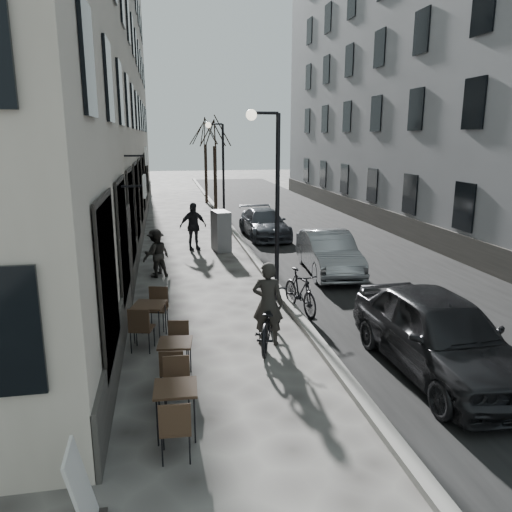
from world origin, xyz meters
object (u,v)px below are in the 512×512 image
object	(u,v)px
tree_far	(205,132)
bistro_set_a	(176,406)
streetlamp_far	(220,163)
sign_board	(84,499)
car_far	(264,223)
utility_cabinet	(221,231)
pedestrian_far	(193,226)
streetlamp_near	(271,186)
tree_near	(214,132)
bistro_set_c	(150,318)
pedestrian_mid	(156,252)
moped	(300,291)
pedestrian_near	(156,254)
bicycle	(268,319)
car_near	(439,334)
bistro_set_b	(176,357)
car_mid	(329,253)

from	to	relation	value
tree_far	bistro_set_a	bearing A→B (deg)	-95.97
streetlamp_far	sign_board	size ratio (longest dim) A/B	4.76
car_far	utility_cabinet	bearing A→B (deg)	-135.74
pedestrian_far	streetlamp_near	bearing A→B (deg)	-93.53
tree_near	sign_board	world-z (taller)	tree_near
streetlamp_near	pedestrian_far	distance (m)	7.25
streetlamp_far	sign_board	distance (m)	20.35
streetlamp_far	utility_cabinet	xyz separation A→B (m)	(-0.63, -5.60, -2.37)
bistro_set_c	pedestrian_mid	distance (m)	5.51
bistro_set_a	utility_cabinet	distance (m)	12.61
streetlamp_far	moped	world-z (taller)	streetlamp_far
pedestrian_near	bicycle	bearing A→B (deg)	98.35
bistro_set_c	sign_board	distance (m)	5.63
tree_near	car_far	xyz separation A→B (m)	(1.51, -6.28, -4.04)
bistro_set_a	streetlamp_far	bearing A→B (deg)	83.79
bistro_set_a	utility_cabinet	size ratio (longest dim) A/B	1.01
streetlamp_near	car_near	size ratio (longest dim) A/B	1.10
bistro_set_b	pedestrian_far	distance (m)	10.99
tree_near	pedestrian_far	size ratio (longest dim) A/B	3.01
pedestrian_far	car_near	distance (m)	12.21
bicycle	pedestrian_mid	distance (m)	6.70
utility_cabinet	pedestrian_mid	distance (m)	3.97
pedestrian_near	car_far	distance (m)	7.44
bistro_set_a	car_far	bearing A→B (deg)	76.08
streetlamp_near	bicycle	world-z (taller)	streetlamp_near
tree_near	utility_cabinet	bearing A→B (deg)	-94.65
bicycle	pedestrian_far	distance (m)	9.70
pedestrian_near	car_near	size ratio (longest dim) A/B	0.33
bistro_set_b	bistro_set_c	world-z (taller)	bistro_set_c
streetlamp_near	tree_far	world-z (taller)	tree_far
bicycle	car_far	distance (m)	11.88
bicycle	car_mid	size ratio (longest dim) A/B	0.52
streetlamp_near	pedestrian_near	bearing A→B (deg)	136.63
tree_near	bistro_set_b	xyz separation A→B (m)	(-2.78, -19.24, -4.21)
sign_board	car_mid	bearing A→B (deg)	57.17
bistro_set_c	car_near	bearing A→B (deg)	-11.68
tree_near	bicycle	world-z (taller)	tree_near
tree_far	pedestrian_mid	size ratio (longest dim) A/B	3.82
streetlamp_near	pedestrian_mid	size ratio (longest dim) A/B	3.41
pedestrian_near	pedestrian_far	world-z (taller)	pedestrian_far
tree_near	moped	bearing A→B (deg)	-88.36
bistro_set_c	pedestrian_near	distance (m)	5.15
streetlamp_near	car_near	bearing A→B (deg)	-65.53
sign_board	car_near	world-z (taller)	car_near
streetlamp_far	car_mid	xyz separation A→B (m)	(2.47, -9.61, -2.47)
streetlamp_far	car_near	size ratio (longest dim) A/B	1.10
bistro_set_c	moped	size ratio (longest dim) A/B	0.92
pedestrian_near	car_near	distance (m)	9.45
streetlamp_near	streetlamp_far	distance (m)	12.00
utility_cabinet	car_mid	bearing A→B (deg)	-61.34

